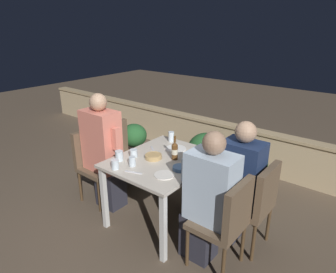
% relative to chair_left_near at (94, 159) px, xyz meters
% --- Properties ---
extents(ground_plane, '(16.00, 16.00, 0.00)m').
position_rel_chair_left_near_xyz_m(ground_plane, '(0.92, 0.16, -0.52)').
color(ground_plane, brown).
extents(parapet_wall, '(9.00, 0.18, 0.61)m').
position_rel_chair_left_near_xyz_m(parapet_wall, '(0.92, 1.90, -0.21)').
color(parapet_wall, tan).
rests_on(parapet_wall, ground_plane).
extents(dining_table, '(0.88, 1.04, 0.72)m').
position_rel_chair_left_near_xyz_m(dining_table, '(0.92, 0.16, 0.12)').
color(dining_table, '#BCB2A3').
rests_on(dining_table, ground_plane).
extents(planter_hedge, '(1.04, 0.47, 0.70)m').
position_rel_chair_left_near_xyz_m(planter_hedge, '(1.13, 1.11, -0.13)').
color(planter_hedge, brown).
rests_on(planter_hedge, ground_plane).
extents(chair_left_near, '(0.41, 0.41, 0.86)m').
position_rel_chair_left_near_xyz_m(chair_left_near, '(0.00, 0.00, 0.00)').
color(chair_left_near, brown).
rests_on(chair_left_near, ground_plane).
extents(person_coral_top, '(0.49, 0.26, 1.32)m').
position_rel_chair_left_near_xyz_m(person_coral_top, '(0.19, -0.00, 0.14)').
color(person_coral_top, '#282833').
rests_on(person_coral_top, ground_plane).
extents(chair_left_far, '(0.41, 0.41, 0.86)m').
position_rel_chair_left_near_xyz_m(chair_left_far, '(0.03, 0.37, 0.00)').
color(chair_left_far, brown).
rests_on(chair_left_far, ground_plane).
extents(chair_right_near, '(0.41, 0.41, 0.86)m').
position_rel_chair_left_near_xyz_m(chair_right_near, '(1.77, -0.05, 0.00)').
color(chair_right_near, brown).
rests_on(chair_right_near, ground_plane).
extents(person_blue_shirt, '(0.49, 0.26, 1.23)m').
position_rel_chair_left_near_xyz_m(person_blue_shirt, '(1.58, -0.05, 0.10)').
color(person_blue_shirt, '#282833').
rests_on(person_blue_shirt, ground_plane).
extents(chair_right_far, '(0.41, 0.41, 0.86)m').
position_rel_chair_left_near_xyz_m(chair_right_far, '(1.84, 0.36, 0.00)').
color(chair_right_far, brown).
rests_on(chair_right_far, ground_plane).
extents(person_navy_jumper, '(0.47, 0.26, 1.22)m').
position_rel_chair_left_near_xyz_m(person_navy_jumper, '(1.65, 0.36, 0.10)').
color(person_navy_jumper, '#282833').
rests_on(person_navy_jumper, ground_plane).
extents(beer_bottle, '(0.06, 0.06, 0.25)m').
position_rel_chair_left_near_xyz_m(beer_bottle, '(1.01, 0.23, 0.30)').
color(beer_bottle, brown).
rests_on(beer_bottle, dining_table).
extents(plate_0, '(0.23, 0.23, 0.01)m').
position_rel_chair_left_near_xyz_m(plate_0, '(0.87, 0.44, 0.21)').
color(plate_0, white).
rests_on(plate_0, dining_table).
extents(plate_1, '(0.18, 0.18, 0.01)m').
position_rel_chair_left_near_xyz_m(plate_1, '(1.15, -0.10, 0.21)').
color(plate_1, silver).
rests_on(plate_1, dining_table).
extents(bowl_0, '(0.17, 0.17, 0.04)m').
position_rel_chair_left_near_xyz_m(bowl_0, '(0.83, 0.11, 0.23)').
color(bowl_0, tan).
rests_on(bowl_0, dining_table).
extents(bowl_1, '(0.14, 0.14, 0.04)m').
position_rel_chair_left_near_xyz_m(bowl_1, '(1.19, 0.08, 0.23)').
color(bowl_1, '#4C709E').
rests_on(bowl_1, dining_table).
extents(glass_cup_0, '(0.08, 0.08, 0.10)m').
position_rel_chair_left_near_xyz_m(glass_cup_0, '(0.60, -0.14, 0.26)').
color(glass_cup_0, silver).
rests_on(glass_cup_0, dining_table).
extents(glass_cup_1, '(0.07, 0.07, 0.09)m').
position_rel_chair_left_near_xyz_m(glass_cup_1, '(0.71, -0.29, 0.25)').
color(glass_cup_1, silver).
rests_on(glass_cup_1, dining_table).
extents(glass_cup_2, '(0.08, 0.08, 0.08)m').
position_rel_chair_left_near_xyz_m(glass_cup_2, '(0.65, 0.02, 0.24)').
color(glass_cup_2, silver).
rests_on(glass_cup_2, dining_table).
extents(glass_cup_3, '(0.08, 0.08, 0.08)m').
position_rel_chair_left_near_xyz_m(glass_cup_3, '(1.22, 0.46, 0.25)').
color(glass_cup_3, silver).
rests_on(glass_cup_3, dining_table).
extents(glass_cup_4, '(0.07, 0.07, 0.12)m').
position_rel_chair_left_near_xyz_m(glass_cup_4, '(0.69, 0.59, 0.26)').
color(glass_cup_4, silver).
rests_on(glass_cup_4, dining_table).
extents(glass_cup_5, '(0.07, 0.07, 0.09)m').
position_rel_chair_left_near_xyz_m(glass_cup_5, '(0.79, -0.14, 0.25)').
color(glass_cup_5, silver).
rests_on(glass_cup_5, dining_table).
extents(fork_0, '(0.17, 0.07, 0.01)m').
position_rel_chair_left_near_xyz_m(fork_0, '(0.90, -0.24, 0.21)').
color(fork_0, silver).
rests_on(fork_0, dining_table).
extents(fork_1, '(0.15, 0.12, 0.01)m').
position_rel_chair_left_near_xyz_m(fork_1, '(0.68, 0.28, 0.21)').
color(fork_1, silver).
rests_on(fork_1, dining_table).
extents(potted_plant, '(0.36, 0.36, 0.71)m').
position_rel_chair_left_near_xyz_m(potted_plant, '(-0.14, 0.80, -0.08)').
color(potted_plant, brown).
rests_on(potted_plant, ground_plane).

